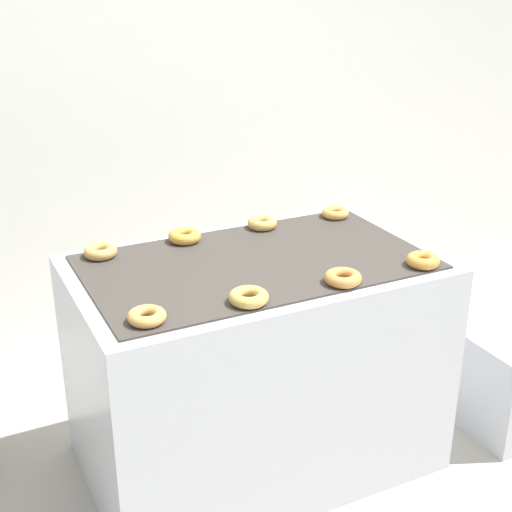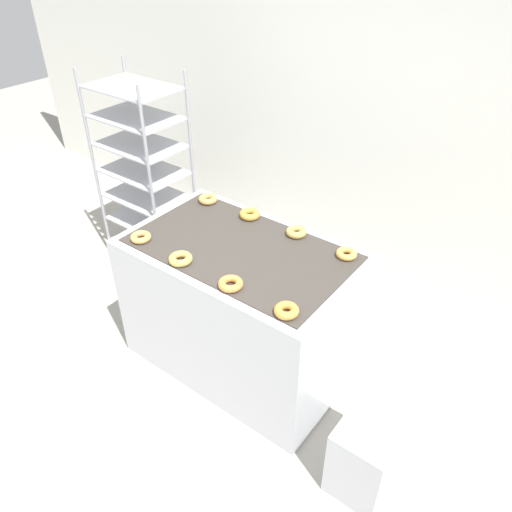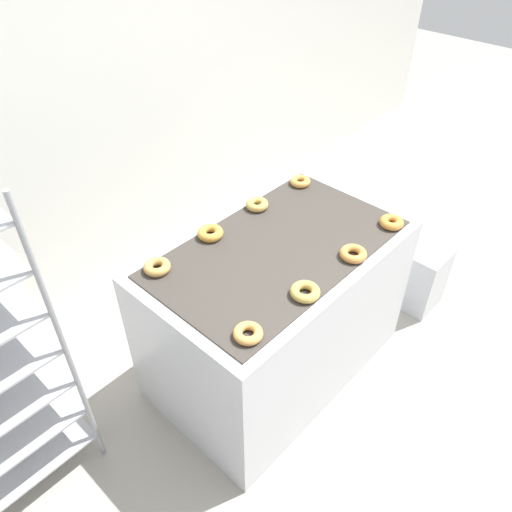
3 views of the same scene
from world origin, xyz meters
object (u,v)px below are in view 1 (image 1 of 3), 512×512
(donut_near_midright, at_px, (343,278))
(donut_far_midleft, at_px, (185,236))
(donut_far_right, at_px, (335,213))
(glaze_bin, at_px, (502,385))
(donut_near_midleft, at_px, (249,297))
(fryer_machine, at_px, (256,365))
(donut_far_left, at_px, (100,251))
(donut_far_midright, at_px, (262,223))
(donut_near_right, at_px, (423,260))
(donut_near_left, at_px, (147,316))

(donut_near_midright, height_order, donut_far_midleft, donut_far_midleft)
(donut_far_right, bearing_deg, glaze_bin, -48.11)
(donut_near_midleft, bearing_deg, fryer_machine, 59.95)
(donut_near_midright, height_order, donut_far_left, donut_far_left)
(glaze_bin, bearing_deg, fryer_machine, 164.45)
(donut_near_midright, relative_size, donut_far_midright, 1.06)
(glaze_bin, xyz_separation_m, donut_far_right, (-0.53, 0.59, 0.70))
(donut_near_right, bearing_deg, donut_far_left, 149.76)
(fryer_machine, bearing_deg, donut_far_midright, 59.83)
(fryer_machine, distance_m, donut_near_left, 0.76)
(donut_far_left, relative_size, donut_far_midleft, 0.96)
(donut_far_left, bearing_deg, fryer_machine, -30.20)
(fryer_machine, distance_m, donut_far_midright, 0.59)
(glaze_bin, distance_m, donut_near_midright, 1.11)
(donut_near_right, bearing_deg, donut_near_left, 178.77)
(donut_far_left, bearing_deg, donut_far_right, -0.37)
(donut_near_midleft, height_order, donut_far_midright, donut_far_midright)
(donut_near_left, xyz_separation_m, donut_far_left, (0.01, 0.59, 0.00))
(glaze_bin, relative_size, donut_far_midright, 3.60)
(glaze_bin, distance_m, donut_far_right, 1.05)
(glaze_bin, height_order, donut_near_midright, donut_near_midright)
(donut_far_midleft, bearing_deg, donut_near_midleft, -90.84)
(glaze_bin, bearing_deg, donut_near_right, -178.06)
(donut_near_midleft, relative_size, donut_far_midright, 1.08)
(donut_far_left, distance_m, donut_far_midleft, 0.34)
(glaze_bin, bearing_deg, donut_far_left, 159.31)
(donut_near_midright, distance_m, donut_far_left, 0.93)
(glaze_bin, distance_m, donut_far_midright, 1.27)
(donut_near_right, bearing_deg, donut_far_right, 90.30)
(donut_near_right, bearing_deg, donut_near_midleft, 179.66)
(donut_near_right, distance_m, donut_far_midleft, 0.93)
(donut_near_midleft, distance_m, donut_far_midleft, 0.61)
(donut_near_left, bearing_deg, donut_far_left, 89.32)
(donut_near_midleft, relative_size, donut_far_midleft, 1.01)
(glaze_bin, xyz_separation_m, donut_near_midleft, (-1.23, -0.01, 0.70))
(fryer_machine, xyz_separation_m, donut_far_midright, (0.18, 0.31, 0.47))
(donut_near_midleft, bearing_deg, glaze_bin, 0.62)
(glaze_bin, distance_m, donut_far_midleft, 1.53)
(donut_near_midright, relative_size, donut_near_right, 1.06)
(donut_far_left, xyz_separation_m, donut_far_midright, (0.69, 0.01, 0.00))
(glaze_bin, relative_size, donut_far_left, 3.52)
(donut_near_midleft, height_order, donut_near_right, donut_near_right)
(fryer_machine, xyz_separation_m, donut_far_right, (0.53, 0.29, 0.47))
(donut_near_midleft, distance_m, donut_far_left, 0.69)
(donut_near_right, height_order, donut_far_left, same)
(donut_near_midright, distance_m, donut_far_right, 0.69)
(donut_far_left, xyz_separation_m, donut_far_midleft, (0.34, 0.01, 0.00))
(donut_near_left, height_order, donut_far_midright, donut_far_midright)
(donut_near_midright, height_order, donut_far_right, donut_near_midright)
(donut_near_left, xyz_separation_m, donut_far_right, (1.05, 0.58, -0.00))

